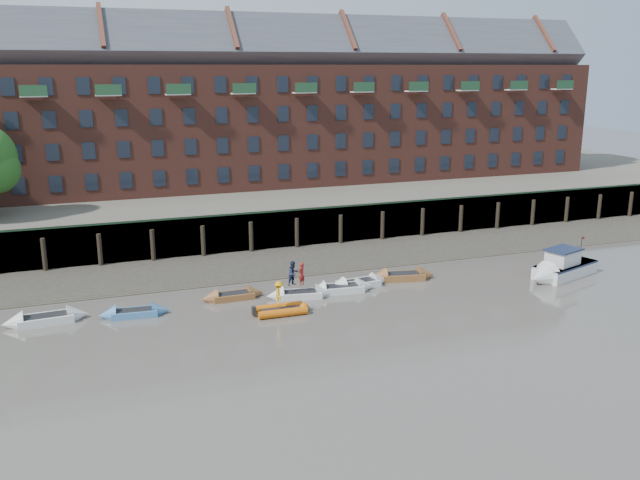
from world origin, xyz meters
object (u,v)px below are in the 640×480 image
rowboat_0 (46,319)px  rowboat_1 (134,313)px  rib_tender (283,310)px  person_rower_a (301,274)px  person_rib_crew (279,293)px  rowboat_5 (358,284)px  person_rower_b (293,273)px  rowboat_6 (402,276)px  rowboat_3 (300,294)px  motor_launch (557,270)px  rowboat_2 (233,296)px  rowboat_4 (341,289)px

rowboat_0 → rowboat_1: 5.18m
rowboat_0 → rib_tender: rowboat_0 is taller
person_rower_a → rowboat_0: bearing=-39.7°
rowboat_0 → person_rib_crew: bearing=-17.6°
rowboat_5 → person_rower_b: (-4.98, -0.58, 1.47)m
rowboat_6 → rowboat_0: bearing=-168.6°
rowboat_3 → rowboat_1: bearing=-171.5°
rowboat_6 → person_rib_crew: bearing=-150.1°
rowboat_1 → motor_launch: motor_launch is taller
rowboat_3 → motor_launch: (18.94, -2.41, 0.47)m
rowboat_3 → rowboat_6: (8.27, 1.24, 0.02)m
rowboat_0 → rowboat_6: rowboat_0 is taller
rowboat_2 → rowboat_1: bearing=-172.0°
rowboat_1 → person_rib_crew: bearing=-12.6°
rowboat_0 → person_rower_a: bearing=-7.1°
rowboat_2 → rowboat_3: bearing=-17.6°
rowboat_3 → person_rower_a: bearing=12.1°
rowboat_0 → rowboat_5: size_ratio=1.06×
rowboat_1 → rib_tender: bearing=-12.5°
rowboat_4 → motor_launch: (15.91, -2.57, 0.46)m
rowboat_4 → person_rib_crew: bearing=-148.7°
rowboat_2 → rowboat_3: size_ratio=0.93×
person_rower_a → rib_tender: bearing=13.6°
rowboat_0 → rib_tender: bearing=-17.5°
rowboat_3 → motor_launch: bearing=2.3°
rowboat_5 → motor_launch: bearing=-18.4°
rowboat_2 → person_rower_a: (4.41, -1.25, 1.44)m
rowboat_6 → person_rib_crew: person_rib_crew is taller
rowboat_0 → person_rower_a: size_ratio=3.20×
rowboat_2 → person_rower_b: bearing=-16.6°
rowboat_1 → motor_launch: (29.69, -2.62, 0.48)m
rowboat_1 → rib_tender: 9.22m
rowboat_5 → rowboat_6: 3.69m
rib_tender → person_rower_b: bearing=60.8°
rowboat_6 → person_rower_a: 8.34m
rowboat_6 → rib_tender: rowboat_6 is taller
rowboat_2 → person_rib_crew: (2.13, -3.71, 1.12)m
rowboat_4 → rowboat_6: (5.23, 1.08, 0.01)m
rowboat_1 → rowboat_4: 13.78m
rowboat_1 → rowboat_6: bearing=7.7°
rowboat_2 → rowboat_5: (8.89, -0.50, 0.02)m
rowboat_0 → rowboat_3: size_ratio=1.09×
rowboat_6 → person_rib_crew: 11.11m
rowboat_6 → person_rower_a: (-8.13, -1.23, 1.40)m
rowboat_5 → person_rower_a: person_rower_a is taller
rowboat_3 → rib_tender: size_ratio=1.36×
rowboat_1 → rowboat_2: size_ratio=1.02×
rowboat_2 → motor_launch: size_ratio=0.61×
rowboat_2 → person_rib_crew: bearing=-61.4°
rowboat_4 → rowboat_5: 1.69m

